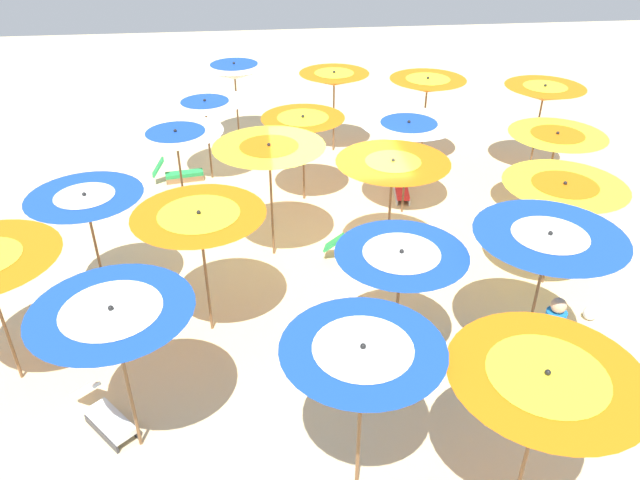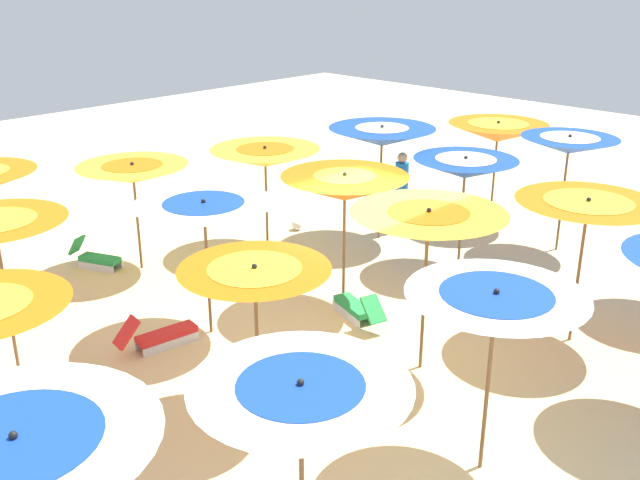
% 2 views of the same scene
% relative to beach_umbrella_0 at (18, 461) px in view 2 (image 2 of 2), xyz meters
% --- Properties ---
extents(ground, '(42.32, 42.32, 0.04)m').
position_rel_beach_umbrella_0_xyz_m(ground, '(-2.00, 6.43, -2.18)').
color(ground, beige).
extents(beach_umbrella_0, '(2.25, 2.25, 2.42)m').
position_rel_beach_umbrella_0_xyz_m(beach_umbrella_0, '(0.00, 0.00, 0.00)').
color(beach_umbrella_0, brown).
rests_on(beach_umbrella_0, ground).
extents(beach_umbrella_1, '(2.11, 2.11, 2.16)m').
position_rel_beach_umbrella_0_xyz_m(beach_umbrella_1, '(0.73, 2.32, -0.24)').
color(beach_umbrella_1, brown).
rests_on(beach_umbrella_1, ground).
extents(beach_umbrella_2, '(2.03, 2.03, 2.37)m').
position_rel_beach_umbrella_0_xyz_m(beach_umbrella_2, '(1.20, 4.88, -0.05)').
color(beach_umbrella_2, brown).
rests_on(beach_umbrella_2, ground).
extents(beach_umbrella_6, '(1.96, 1.96, 2.18)m').
position_rel_beach_umbrella_0_xyz_m(beach_umbrella_6, '(-1.60, 3.79, -0.23)').
color(beach_umbrella_6, brown).
rests_on(beach_umbrella_6, ground).
extents(beach_umbrella_7, '(2.21, 2.21, 2.53)m').
position_rel_beach_umbrella_0_xyz_m(beach_umbrella_7, '(-0.72, 6.25, 0.10)').
color(beach_umbrella_7, brown).
rests_on(beach_umbrella_7, ground).
extents(beach_umbrella_8, '(2.17, 2.17, 2.41)m').
position_rel_beach_umbrella_0_xyz_m(beach_umbrella_8, '(0.50, 8.61, 0.03)').
color(beach_umbrella_8, brown).
rests_on(beach_umbrella_8, ground).
extents(beach_umbrella_11, '(2.19, 2.19, 2.31)m').
position_rel_beach_umbrella_0_xyz_m(beach_umbrella_11, '(-3.87, 4.74, -0.08)').
color(beach_umbrella_11, brown).
rests_on(beach_umbrella_11, ground).
extents(beach_umbrella_12, '(2.16, 2.16, 2.44)m').
position_rel_beach_umbrella_0_xyz_m(beach_umbrella_12, '(-3.01, 7.02, 0.01)').
color(beach_umbrella_12, brown).
rests_on(beach_umbrella_12, ground).
extents(beach_umbrella_13, '(2.00, 2.00, 2.28)m').
position_rel_beach_umbrella_0_xyz_m(beach_umbrella_13, '(-2.52, 9.91, -0.12)').
color(beach_umbrella_13, brown).
rests_on(beach_umbrella_13, ground).
extents(beach_umbrella_14, '(1.94, 1.94, 2.48)m').
position_rel_beach_umbrella_0_xyz_m(beach_umbrella_14, '(-1.54, 12.13, 0.10)').
color(beach_umbrella_14, brown).
rests_on(beach_umbrella_14, ground).
extents(beach_umbrella_16, '(2.11, 2.11, 2.18)m').
position_rel_beach_umbrella_0_xyz_m(beach_umbrella_16, '(-7.02, 5.45, -0.21)').
color(beach_umbrella_16, brown).
rests_on(beach_umbrella_16, ground).
extents(beach_umbrella_17, '(2.24, 2.24, 2.23)m').
position_rel_beach_umbrella_0_xyz_m(beach_umbrella_17, '(-6.00, 7.91, -0.17)').
color(beach_umbrella_17, brown).
rests_on(beach_umbrella_17, ground).
extents(beach_umbrella_18, '(2.26, 2.26, 2.53)m').
position_rel_beach_umbrella_0_xyz_m(beach_umbrella_18, '(-4.70, 10.05, 0.12)').
color(beach_umbrella_18, brown).
rests_on(beach_umbrella_18, ground).
extents(beach_umbrella_19, '(2.23, 2.23, 2.39)m').
position_rel_beach_umbrella_0_xyz_m(beach_umbrella_19, '(-3.51, 12.68, -0.03)').
color(beach_umbrella_19, brown).
rests_on(beach_umbrella_19, ground).
extents(lounger_0, '(1.11, 0.71, 0.60)m').
position_rel_beach_umbrella_0_xyz_m(lounger_0, '(-7.67, 4.84, -1.96)').
color(lounger_0, silver).
rests_on(lounger_0, ground).
extents(lounger_1, '(0.50, 1.36, 0.64)m').
position_rel_beach_umbrella_0_xyz_m(lounger_1, '(-4.05, 3.88, -1.95)').
color(lounger_1, silver).
rests_on(lounger_1, ground).
extents(lounger_4, '(1.32, 0.71, 0.59)m').
position_rel_beach_umbrella_0_xyz_m(lounger_4, '(-2.46, 6.77, -1.95)').
color(lounger_4, silver).
rests_on(lounger_4, ground).
extents(beachgoer_0, '(0.30, 0.30, 1.81)m').
position_rel_beach_umbrella_0_xyz_m(beachgoer_0, '(-4.67, 10.75, -1.20)').
color(beachgoer_0, '#D8A87F').
rests_on(beachgoer_0, ground).
extents(beach_ball, '(0.24, 0.24, 0.24)m').
position_rel_beach_umbrella_0_xyz_m(beach_ball, '(-6.36, 9.12, -2.03)').
color(beach_ball, white).
rests_on(beach_ball, ground).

